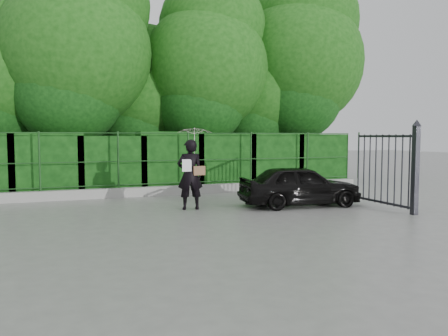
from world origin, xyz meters
name	(u,v)px	position (x,y,z in m)	size (l,w,h in m)	color
ground	(224,218)	(0.00, 0.00, 0.00)	(80.00, 80.00, 0.00)	gray
kerb	(177,190)	(0.00, 4.50, 0.15)	(14.00, 0.25, 0.30)	#9E9E99
fence	(183,159)	(0.22, 4.50, 1.20)	(14.13, 0.06, 1.80)	#183E17
hedge	(169,162)	(0.00, 5.50, 1.02)	(14.20, 1.20, 2.11)	black
trees	(183,70)	(1.14, 7.74, 4.62)	(17.10, 6.15, 8.08)	black
gate	(401,166)	(4.60, -0.72, 1.19)	(0.22, 2.33, 2.36)	#24242A
woman	(193,157)	(-0.31, 1.55, 1.41)	(0.97, 0.94, 2.20)	black
car	(300,185)	(2.64, 1.02, 0.58)	(1.36, 3.38, 1.15)	black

